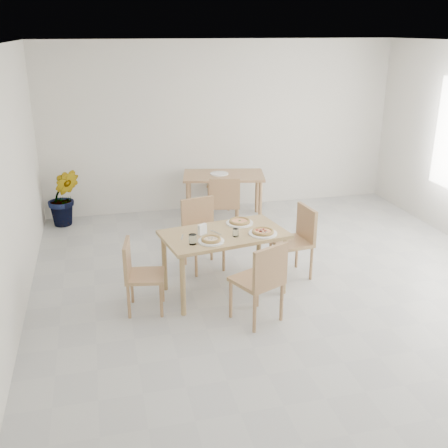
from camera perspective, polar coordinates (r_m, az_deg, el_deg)
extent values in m
plane|color=#B8B7B3|center=(6.23, 7.51, -7.92)|extent=(7.00, 7.00, 0.00)
plane|color=white|center=(5.49, 8.92, 18.72)|extent=(7.00, 7.00, 0.00)
plane|color=silver|center=(8.96, -0.21, 10.56)|extent=(6.00, 0.00, 6.00)
plane|color=silver|center=(5.39, -23.02, 2.12)|extent=(0.00, 7.00, 7.00)
cube|color=tan|center=(6.02, 0.00, -1.14)|extent=(1.51, 1.02, 0.04)
cylinder|color=tan|center=(5.69, -4.50, -6.70)|extent=(0.06, 0.06, 0.71)
cylinder|color=tan|center=(6.16, 6.59, -4.53)|extent=(0.06, 0.06, 0.71)
cylinder|color=tan|center=(6.24, -6.50, -4.18)|extent=(0.06, 0.06, 0.71)
cylinder|color=tan|center=(6.68, 3.81, -2.39)|extent=(0.06, 0.06, 0.71)
cube|color=#A88654|center=(5.56, 3.56, -6.14)|extent=(0.60, 0.60, 0.04)
cube|color=#A88654|center=(5.32, 5.08, -4.64)|extent=(0.43, 0.23, 0.43)
cylinder|color=#A88654|center=(5.91, 3.65, -7.05)|extent=(0.04, 0.04, 0.44)
cylinder|color=#A88654|center=(5.69, 0.74, -8.18)|extent=(0.04, 0.04, 0.44)
cylinder|color=#A88654|center=(5.67, 6.28, -8.43)|extent=(0.04, 0.04, 0.44)
cylinder|color=#A88654|center=(5.43, 3.34, -9.69)|extent=(0.04, 0.04, 0.44)
cube|color=#A88654|center=(6.73, -2.21, -1.24)|extent=(0.53, 0.53, 0.04)
cube|color=#A88654|center=(6.82, -2.91, 1.16)|extent=(0.45, 0.13, 0.43)
cylinder|color=#A88654|center=(6.59, -3.05, -4.00)|extent=(0.04, 0.04, 0.44)
cylinder|color=#A88654|center=(6.73, -0.03, -3.42)|extent=(0.04, 0.04, 0.44)
cylinder|color=#A88654|center=(6.92, -4.27, -2.80)|extent=(0.04, 0.04, 0.44)
cylinder|color=#A88654|center=(7.05, -1.37, -2.28)|extent=(0.04, 0.04, 0.44)
cube|color=#A88654|center=(5.81, -8.58, -5.61)|extent=(0.47, 0.47, 0.04)
cube|color=#A88654|center=(5.74, -10.52, -3.73)|extent=(0.11, 0.41, 0.39)
cylinder|color=#A88654|center=(5.74, -6.84, -8.29)|extent=(0.03, 0.03, 0.40)
cylinder|color=#A88654|center=(6.05, -6.70, -6.70)|extent=(0.03, 0.03, 0.40)
cylinder|color=#A88654|center=(5.77, -10.33, -8.33)|extent=(0.03, 0.03, 0.40)
cylinder|color=#A88654|center=(6.08, -10.00, -6.75)|extent=(0.03, 0.03, 0.40)
cube|color=#A88654|center=(6.57, 7.34, -1.99)|extent=(0.49, 0.49, 0.04)
cube|color=#A88654|center=(6.58, 8.98, 0.12)|extent=(0.09, 0.45, 0.42)
cylinder|color=#A88654|center=(6.74, 5.07, -3.51)|extent=(0.04, 0.04, 0.43)
cylinder|color=#A88654|center=(6.43, 6.52, -4.79)|extent=(0.04, 0.04, 0.43)
cylinder|color=#A88654|center=(6.90, 7.92, -3.04)|extent=(0.04, 0.04, 0.43)
cylinder|color=#A88654|center=(6.60, 9.48, -4.26)|extent=(0.04, 0.04, 0.43)
cylinder|color=white|center=(6.29, 1.71, 0.11)|extent=(0.32, 0.32, 0.02)
cylinder|color=white|center=(5.75, -1.41, -1.88)|extent=(0.29, 0.29, 0.02)
cylinder|color=white|center=(5.98, 4.26, -1.03)|extent=(0.33, 0.33, 0.02)
cylinder|color=tan|center=(6.28, 1.72, 0.24)|extent=(0.32, 0.32, 0.01)
torus|color=tan|center=(6.28, 1.72, 0.33)|extent=(0.32, 0.32, 0.03)
cylinder|color=#DE5D27|center=(6.28, 1.72, 0.32)|extent=(0.24, 0.24, 0.01)
ellipsoid|color=#255914|center=(6.28, 1.72, 0.38)|extent=(0.05, 0.05, 0.01)
cylinder|color=tan|center=(5.75, -1.42, -1.74)|extent=(0.28, 0.28, 0.01)
torus|color=tan|center=(5.74, -1.42, -1.65)|extent=(0.28, 0.28, 0.03)
cylinder|color=white|center=(5.74, -1.42, -1.66)|extent=(0.20, 0.20, 0.01)
cylinder|color=tan|center=(5.98, 4.26, -0.89)|extent=(0.28, 0.28, 0.01)
torus|color=tan|center=(5.97, 4.26, -0.80)|extent=(0.29, 0.29, 0.03)
cylinder|color=#DE5D27|center=(5.97, 4.26, -0.81)|extent=(0.22, 0.22, 0.01)
cylinder|color=white|center=(5.69, -3.43, -1.68)|extent=(0.08, 0.08, 0.11)
cylinder|color=white|center=(5.89, 1.27, -0.94)|extent=(0.07, 0.07, 0.09)
cube|color=silver|center=(5.95, -2.37, -1.13)|extent=(0.13, 0.11, 0.01)
cube|color=white|center=(5.93, -2.37, -0.55)|extent=(0.11, 0.09, 0.11)
cube|color=silver|center=(5.89, -4.57, -1.44)|extent=(0.06, 0.16, 0.01)
cube|color=silver|center=(6.01, -0.86, -0.93)|extent=(0.09, 0.17, 0.01)
cube|color=#A88654|center=(8.45, -0.04, 5.30)|extent=(1.41, 0.98, 0.04)
cylinder|color=#A88654|center=(8.28, -3.93, 2.21)|extent=(0.06, 0.06, 0.71)
cylinder|color=#A88654|center=(8.32, 3.96, 2.29)|extent=(0.06, 0.06, 0.71)
cylinder|color=#A88654|center=(8.85, -3.81, 3.41)|extent=(0.06, 0.06, 0.71)
cylinder|color=#A88654|center=(8.88, 3.59, 3.48)|extent=(0.06, 0.06, 0.71)
cube|color=#A88654|center=(7.93, 0.03, 2.24)|extent=(0.54, 0.54, 0.04)
cube|color=#A88654|center=(7.67, 0.06, 3.44)|extent=(0.45, 0.14, 0.43)
cylinder|color=#A88654|center=(8.20, 1.34, 1.07)|extent=(0.04, 0.04, 0.44)
cylinder|color=#A88654|center=(8.19, -1.36, 1.05)|extent=(0.04, 0.04, 0.44)
cylinder|color=#A88654|center=(7.84, 1.47, 0.13)|extent=(0.04, 0.04, 0.44)
cylinder|color=#A88654|center=(7.83, -1.35, 0.11)|extent=(0.04, 0.04, 0.44)
cube|color=#A88654|center=(9.12, -0.44, 4.36)|extent=(0.52, 0.52, 0.04)
cube|color=#A88654|center=(9.24, -0.27, 5.93)|extent=(0.39, 0.19, 0.38)
cylinder|color=#A88654|center=(9.04, -1.68, 2.79)|extent=(0.03, 0.03, 0.39)
cylinder|color=#A88654|center=(9.00, 0.49, 2.69)|extent=(0.03, 0.03, 0.39)
cylinder|color=#A88654|center=(9.37, -1.32, 3.42)|extent=(0.03, 0.03, 0.39)
cylinder|color=#A88654|center=(9.32, 0.78, 3.34)|extent=(0.03, 0.03, 0.39)
cylinder|color=white|center=(8.45, -0.52, 5.50)|extent=(0.29, 0.29, 0.02)
imported|color=#387021|center=(8.62, -17.04, 2.79)|extent=(0.51, 0.41, 0.92)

